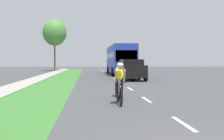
{
  "coord_description": "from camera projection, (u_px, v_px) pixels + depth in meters",
  "views": [
    {
      "loc": [
        -2.51,
        -4.18,
        1.64
      ],
      "look_at": [
        -0.65,
        17.15,
        0.97
      ],
      "focal_mm": 45.41,
      "sensor_mm": 36.0,
      "label": 1
    }
  ],
  "objects": [
    {
      "name": "ground_plane",
      "position": [
        117.0,
        80.0,
        24.34
      ],
      "size": [
        120.0,
        120.0,
        0.0
      ],
      "primitive_type": "plane",
      "color": "#424244"
    },
    {
      "name": "grass_verge",
      "position": [
        60.0,
        80.0,
        23.93
      ],
      "size": [
        2.9,
        70.0,
        0.01
      ],
      "primitive_type": "cube",
      "color": "#38722D",
      "rests_on": "ground_plane"
    },
    {
      "name": "sidewalk_concrete",
      "position": [
        33.0,
        81.0,
        23.73
      ],
      "size": [
        1.64,
        70.0,
        0.1
      ],
      "primitive_type": "cube",
      "color": "#9E998E",
      "rests_on": "ground_plane"
    },
    {
      "name": "lane_markings_center",
      "position": [
        113.0,
        77.0,
        28.32
      ],
      "size": [
        0.12,
        53.13,
        0.01
      ],
      "color": "white",
      "rests_on": "ground_plane"
    },
    {
      "name": "cyclist_lead",
      "position": [
        119.0,
        83.0,
        10.74
      ],
      "size": [
        0.42,
        1.72,
        1.58
      ],
      "color": "black",
      "rests_on": "ground_plane"
    },
    {
      "name": "cyclist_trailing",
      "position": [
        119.0,
        79.0,
        12.92
      ],
      "size": [
        0.42,
        1.72,
        1.58
      ],
      "color": "black",
      "rests_on": "ground_plane"
    },
    {
      "name": "suv_black",
      "position": [
        131.0,
        69.0,
        24.5
      ],
      "size": [
        2.15,
        4.7,
        1.79
      ],
      "color": "black",
      "rests_on": "ground_plane"
    },
    {
      "name": "bus_blue",
      "position": [
        120.0,
        58.0,
        34.82
      ],
      "size": [
        2.78,
        11.6,
        3.48
      ],
      "color": "#23389E",
      "rests_on": "ground_plane"
    },
    {
      "name": "street_tree_far",
      "position": [
        55.0,
        33.0,
        47.3
      ],
      "size": [
        3.98,
        3.98,
        8.6
      ],
      "color": "brown",
      "rests_on": "ground_plane"
    }
  ]
}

